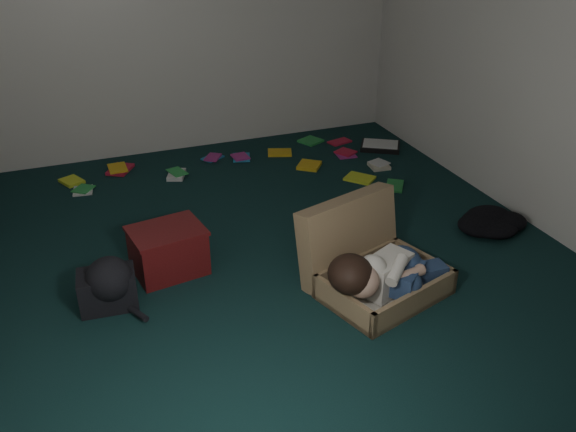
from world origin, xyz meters
TOP-DOWN VIEW (x-y plane):
  - floor at (0.00, 0.00)m, footprint 4.50×4.50m
  - wall_back at (0.00, 2.25)m, footprint 4.50×0.00m
  - wall_front at (0.00, -2.25)m, footprint 4.50×0.00m
  - wall_right at (2.00, 0.00)m, footprint 0.00×4.50m
  - suitcase at (0.38, -0.65)m, footprint 0.96×0.95m
  - person at (0.39, -0.85)m, footprint 0.86×0.43m
  - maroon_bin at (-0.82, -0.00)m, footprint 0.54×0.45m
  - backpack at (-1.26, -0.26)m, footprint 0.47×0.39m
  - clothing_pile at (1.67, -0.27)m, footprint 0.51×0.44m
  - paper_tray at (1.66, 1.50)m, footprint 0.49×0.45m
  - book_scatter at (0.37, 1.52)m, footprint 2.97×1.50m

SIDE VIEW (x-z plane):
  - floor at x=0.00m, z-range 0.00..0.00m
  - book_scatter at x=0.37m, z-range 0.00..0.02m
  - paper_tray at x=1.66m, z-range 0.00..0.05m
  - clothing_pile at x=1.67m, z-range 0.00..0.15m
  - backpack at x=-1.26m, z-range 0.00..0.26m
  - maroon_bin at x=-0.82m, z-range 0.00..0.34m
  - suitcase at x=0.38m, z-range -0.11..0.46m
  - person at x=0.39m, z-range 0.04..0.39m
  - wall_back at x=0.00m, z-range -0.95..3.55m
  - wall_front at x=0.00m, z-range -0.95..3.55m
  - wall_right at x=2.00m, z-range -0.95..3.55m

